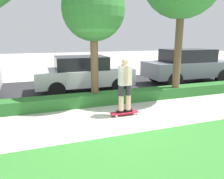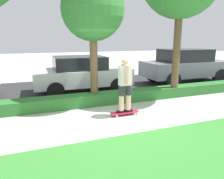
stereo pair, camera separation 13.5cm
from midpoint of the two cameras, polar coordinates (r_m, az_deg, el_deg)
The scene contains 8 objects.
ground_plane at distance 6.15m, azimuth 0.91°, elevation -8.00°, with size 60.00×60.00×0.00m, color #BCB7AD.
street_asphalt at distance 10.03m, azimuth -7.54°, elevation 0.32°, with size 18.06×5.00×0.01m.
hedge_row at distance 7.54m, azimuth -3.36°, elevation -2.45°, with size 18.06×0.60×0.39m.
skateboard at distance 6.52m, azimuth 3.88°, elevation -6.07°, with size 0.85×0.24×0.09m.
skater_person at distance 6.29m, azimuth 4.01°, elevation 1.50°, with size 0.49×0.41×1.61m.
tree_mid at distance 7.37m, azimuth -4.30°, elevation 19.99°, with size 2.03×2.03×4.15m.
parked_car_middle at distance 9.38m, azimuth -7.14°, elevation 4.26°, with size 4.03×1.95×1.50m.
parked_car_rear at distance 11.69m, azimuth 19.59°, elevation 5.92°, with size 4.49×1.90×1.71m.
Camera 1 is at (-1.96, -5.39, 2.23)m, focal length 35.00 mm.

